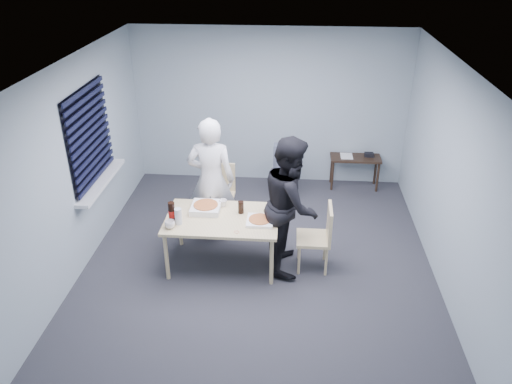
# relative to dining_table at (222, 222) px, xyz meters

# --- Properties ---
(room) EXTENTS (5.00, 5.00, 5.00)m
(room) POSITION_rel_dining_table_xyz_m (-1.74, 0.49, 0.81)
(room) COLOR #2F2E34
(room) RESTS_ON ground
(dining_table) EXTENTS (1.42, 0.90, 0.69)m
(dining_table) POSITION_rel_dining_table_xyz_m (0.00, 0.00, 0.00)
(dining_table) COLOR beige
(dining_table) RESTS_ON ground
(chair_far) EXTENTS (0.42, 0.42, 0.89)m
(chair_far) POSITION_rel_dining_table_xyz_m (-0.18, 1.10, -0.12)
(chair_far) COLOR beige
(chair_far) RESTS_ON ground
(chair_right) EXTENTS (0.42, 0.42, 0.89)m
(chair_right) POSITION_rel_dining_table_xyz_m (1.24, 0.01, -0.12)
(chair_right) COLOR beige
(chair_right) RESTS_ON ground
(person_white) EXTENTS (0.65, 0.42, 1.77)m
(person_white) POSITION_rel_dining_table_xyz_m (-0.23, 0.65, 0.26)
(person_white) COLOR silver
(person_white) RESTS_ON ground
(person_black) EXTENTS (0.47, 0.86, 1.77)m
(person_black) POSITION_rel_dining_table_xyz_m (0.86, 0.06, 0.26)
(person_black) COLOR black
(person_black) RESTS_ON ground
(side_table) EXTENTS (0.83, 0.37, 0.55)m
(side_table) POSITION_rel_dining_table_xyz_m (1.91, 2.37, -0.16)
(side_table) COLOR #362416
(side_table) RESTS_ON ground
(stool) EXTENTS (0.34, 0.34, 0.47)m
(stool) POSITION_rel_dining_table_xyz_m (0.73, 1.85, -0.27)
(stool) COLOR black
(stool) RESTS_ON ground
(backpack) EXTENTS (0.33, 0.25, 0.47)m
(backpack) POSITION_rel_dining_table_xyz_m (0.73, 1.84, 0.07)
(backpack) COLOR slate
(backpack) RESTS_ON stool
(pizza_box_a) EXTENTS (0.37, 0.37, 0.09)m
(pizza_box_a) POSITION_rel_dining_table_xyz_m (-0.23, 0.16, 0.10)
(pizza_box_a) COLOR white
(pizza_box_a) RESTS_ON dining_table
(pizza_box_b) EXTENTS (0.33, 0.33, 0.05)m
(pizza_box_b) POSITION_rel_dining_table_xyz_m (0.48, -0.07, 0.08)
(pizza_box_b) COLOR white
(pizza_box_b) RESTS_ON dining_table
(mug_a) EXTENTS (0.17, 0.17, 0.10)m
(mug_a) POSITION_rel_dining_table_xyz_m (-0.59, -0.29, 0.11)
(mug_a) COLOR white
(mug_a) RESTS_ON dining_table
(mug_b) EXTENTS (0.10, 0.10, 0.09)m
(mug_b) POSITION_rel_dining_table_xyz_m (-0.02, 0.29, 0.11)
(mug_b) COLOR white
(mug_b) RESTS_ON dining_table
(cola_glass) EXTENTS (0.10, 0.10, 0.16)m
(cola_glass) POSITION_rel_dining_table_xyz_m (0.22, 0.14, 0.14)
(cola_glass) COLOR black
(cola_glass) RESTS_ON dining_table
(soda_bottle) EXTENTS (0.09, 0.09, 0.27)m
(soda_bottle) POSITION_rel_dining_table_xyz_m (-0.60, -0.15, 0.19)
(soda_bottle) COLOR black
(soda_bottle) RESTS_ON dining_table
(plastic_cups) EXTENTS (0.11, 0.11, 0.21)m
(plastic_cups) POSITION_rel_dining_table_xyz_m (-0.51, -0.19, 0.17)
(plastic_cups) COLOR silver
(plastic_cups) RESTS_ON dining_table
(rubber_band) EXTENTS (0.08, 0.08, 0.00)m
(rubber_band) POSITION_rel_dining_table_xyz_m (0.22, -0.33, 0.06)
(rubber_band) COLOR red
(rubber_band) RESTS_ON dining_table
(papers) EXTENTS (0.25, 0.30, 0.00)m
(papers) POSITION_rel_dining_table_xyz_m (1.76, 2.39, -0.08)
(papers) COLOR white
(papers) RESTS_ON side_table
(black_box) EXTENTS (0.18, 0.15, 0.06)m
(black_box) POSITION_rel_dining_table_xyz_m (2.13, 2.41, -0.05)
(black_box) COLOR black
(black_box) RESTS_ON side_table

